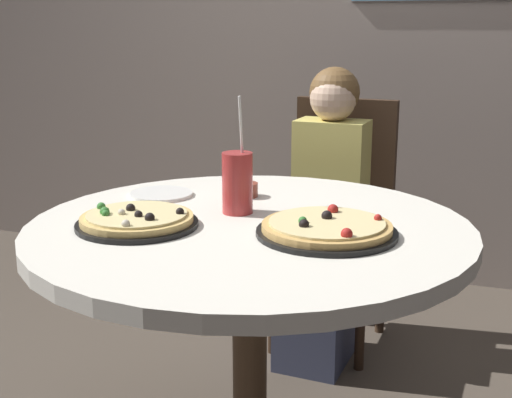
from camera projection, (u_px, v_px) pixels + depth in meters
dining_table at (250, 265)px, 1.72m from camera, size 1.11×1.11×0.75m
chair_wooden at (338, 208)px, 2.67m from camera, size 0.42×0.42×0.95m
diner_child at (324, 232)px, 2.52m from camera, size 0.27×0.42×1.08m
pizza_veggie at (327, 228)px, 1.59m from camera, size 0.33×0.33×0.05m
pizza_cheese at (137, 220)px, 1.66m from camera, size 0.30×0.30×0.05m
soda_cup at (237, 183)px, 1.77m from camera, size 0.08×0.08×0.31m
sauce_bowl at (246, 190)px, 1.95m from camera, size 0.07×0.07×0.04m
plate_small at (161, 194)px, 1.96m from camera, size 0.18×0.18×0.01m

